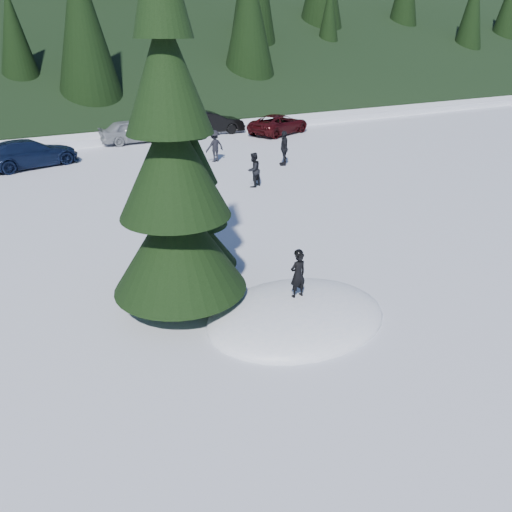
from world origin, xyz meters
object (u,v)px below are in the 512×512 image
adult_2 (215,146)px  spruce_short (194,205)px  car_6 (279,124)px  car_5 (211,123)px  child_skier (298,275)px  spruce_tall (173,177)px  adult_0 (253,170)px  car_4 (133,131)px  car_3 (29,153)px  adult_1 (284,148)px

adult_2 → spruce_short: bearing=53.2°
adult_2 → car_6: 8.56m
car_5 → car_6: 4.55m
child_skier → spruce_short: bearing=-68.5°
spruce_tall → child_skier: bearing=-35.2°
spruce_tall → car_6: 23.30m
adult_0 → car_4: (-1.85, 11.86, -0.05)m
child_skier → car_3: size_ratio=0.24×
spruce_short → car_6: spruce_short is taller
adult_1 → car_6: bearing=172.7°
spruce_short → car_3: (-2.53, 15.50, -1.42)m
car_5 → car_4: bearing=102.0°
child_skier → car_3: (-3.85, 18.53, -0.37)m
spruce_short → adult_0: (5.60, 6.97, -1.35)m
car_4 → car_5: size_ratio=0.94×
car_5 → car_6: bearing=-112.8°
spruce_short → child_skier: (1.32, -3.03, -1.05)m
child_skier → car_4: (2.43, 21.87, -0.35)m
adult_1 → adult_2: 3.66m
spruce_tall → adult_0: spruce_tall is taller
adult_1 → adult_0: bearing=-28.1°
child_skier → car_6: (11.71, 20.05, -0.41)m
spruce_short → child_skier: size_ratio=4.69×
spruce_tall → car_3: bearing=95.2°
adult_0 → adult_2: (0.46, 5.06, 0.06)m
spruce_short → car_4: 19.26m
car_3 → car_6: car_3 is taller
spruce_tall → spruce_short: size_ratio=1.60×
car_3 → car_4: 7.11m
adult_1 → spruce_short: bearing=-20.1°
car_5 → adult_2: bearing=164.5°
car_3 → adult_2: bearing=-126.0°
car_4 → adult_1: bearing=-151.5°
car_4 → car_6: car_4 is taller
spruce_tall → car_6: size_ratio=1.87×
spruce_short → car_5: 21.36m
child_skier → adult_2: child_skier is taller
spruce_short → car_4: bearing=78.7°
spruce_tall → car_6: (14.03, 18.41, -2.68)m
car_6 → car_4: bearing=57.4°
adult_1 → car_4: 10.51m
car_3 → spruce_tall: bearing=171.1°
car_3 → car_4: (6.28, 3.34, 0.02)m
car_5 → adult_0: bearing=171.4°
adult_2 → car_3: (-8.59, 3.46, -0.12)m
spruce_short → car_3: 15.77m
adult_1 → car_5: bearing=-159.3°
spruce_short → child_skier: spruce_short is taller
spruce_short → car_6: bearing=52.6°
spruce_short → spruce_tall: bearing=-125.5°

